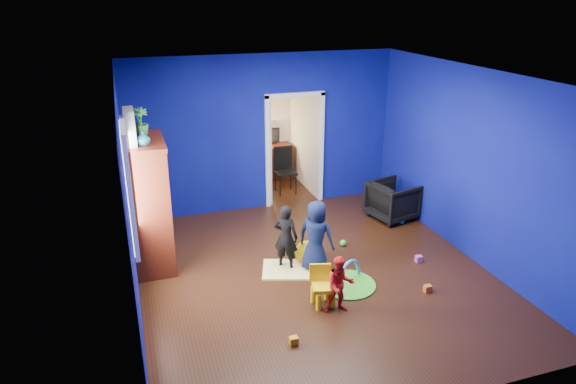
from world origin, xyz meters
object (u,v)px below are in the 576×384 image
object	(u,v)px
toddler_red	(340,285)
crt_tv	(152,201)
tv_armoire	(149,204)
child_navy	(316,236)
armchair	(393,200)
child_black	(286,237)
play_mat	(347,284)
folding_chair	(286,172)
kid_chair	(323,288)
vase	(143,138)
hopper_ball	(307,252)
study_desk	(272,162)

from	to	relation	value
toddler_red	crt_tv	world-z (taller)	crt_tv
tv_armoire	child_navy	bearing A→B (deg)	-23.02
armchair	tv_armoire	bearing A→B (deg)	81.39
child_black	toddler_red	world-z (taller)	child_black
play_mat	folding_chair	size ratio (longest dim) A/B	0.88
armchair	play_mat	world-z (taller)	armchair
toddler_red	crt_tv	bearing A→B (deg)	144.75
toddler_red	kid_chair	xyz separation A→B (m)	(-0.15, 0.20, -0.14)
vase	folding_chair	distance (m)	4.09
armchair	tv_armoire	distance (m)	4.35
child_navy	tv_armoire	bearing A→B (deg)	20.24
toddler_red	play_mat	distance (m)	0.76
hopper_ball	kid_chair	bearing A→B (deg)	-99.31
study_desk	vase	bearing A→B (deg)	-129.19
folding_chair	armchair	bearing A→B (deg)	-51.36
child_navy	hopper_ball	world-z (taller)	child_navy
play_mat	child_black	bearing A→B (deg)	131.80
crt_tv	kid_chair	bearing A→B (deg)	-43.03
child_black	vase	distance (m)	2.47
vase	kid_chair	distance (m)	3.14
vase	study_desk	distance (m)	4.77
armchair	play_mat	bearing A→B (deg)	123.78
kid_chair	tv_armoire	bearing A→B (deg)	152.94
toddler_red	folding_chair	bearing A→B (deg)	90.17
toddler_red	armchair	bearing A→B (deg)	57.69
vase	folding_chair	world-z (taller)	vase
folding_chair	child_black	bearing A→B (deg)	-107.71
crt_tv	child_navy	bearing A→B (deg)	-23.39
vase	armchair	bearing A→B (deg)	8.75
armchair	tv_armoire	xyz separation A→B (m)	(-4.29, -0.36, 0.63)
child_navy	vase	world-z (taller)	vase
kid_chair	study_desk	size ratio (longest dim) A/B	0.57
armchair	hopper_ball	bearing A→B (deg)	104.12
toddler_red	kid_chair	world-z (taller)	toddler_red
vase	hopper_ball	size ratio (longest dim) A/B	0.56
crt_tv	study_desk	xyz separation A→B (m)	(2.78, 3.16, -0.65)
hopper_ball	play_mat	distance (m)	0.88
hopper_ball	folding_chair	bearing A→B (deg)	78.46
play_mat	crt_tv	bearing A→B (deg)	148.79
tv_armoire	folding_chair	distance (m)	3.61
child_black	child_navy	distance (m)	0.45
child_black	child_navy	world-z (taller)	child_navy
child_navy	play_mat	distance (m)	0.82
child_black	tv_armoire	size ratio (longest dim) A/B	0.52
toddler_red	folding_chair	distance (m)	4.31
toddler_red	vase	xyz separation A→B (m)	(-2.18, 1.76, 1.67)
child_navy	folding_chair	distance (m)	3.21
child_black	tv_armoire	distance (m)	2.08
child_navy	crt_tv	bearing A→B (deg)	19.87
folding_chair	toddler_red	bearing A→B (deg)	-98.45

